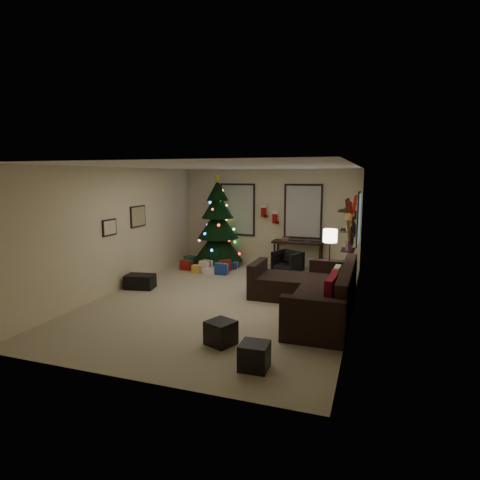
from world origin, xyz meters
name	(u,v)px	position (x,y,z in m)	size (l,w,h in m)	color
floor	(226,299)	(0.00, 0.00, 0.00)	(7.00, 7.00, 0.00)	tan
ceiling	(225,166)	(0.00, 0.00, 2.70)	(7.00, 7.00, 0.00)	white
wall_back	(270,217)	(0.00, 3.50, 1.35)	(5.00, 5.00, 0.00)	beige
wall_front	(122,274)	(0.00, -3.50, 1.35)	(5.00, 5.00, 0.00)	beige
wall_left	(120,229)	(-2.50, 0.00, 1.35)	(7.00, 7.00, 0.00)	beige
wall_right	(354,241)	(2.50, 0.00, 1.35)	(7.00, 7.00, 0.00)	beige
window_back_left	(238,210)	(-0.95, 3.47, 1.55)	(1.05, 0.06, 1.50)	#728CB2
window_back_right	(303,211)	(0.95, 3.47, 1.55)	(1.05, 0.06, 1.50)	#728CB2
window_right_wall	(359,219)	(2.47, 2.55, 1.50)	(0.06, 0.90, 1.30)	#728CB2
christmas_tree	(218,227)	(-1.36, 2.95, 1.08)	(1.41, 1.41, 2.61)	black
presents	(211,266)	(-1.27, 2.22, 0.12)	(1.50, 1.01, 0.30)	#14591E
sofa	(314,294)	(1.81, -0.09, 0.30)	(2.09, 3.02, 0.92)	black
pillow_red_a	(330,292)	(2.21, -1.00, 0.64)	(0.12, 0.47, 0.47)	maroon
pillow_red_b	(334,284)	(2.21, -0.47, 0.64)	(0.11, 0.42, 0.42)	maroon
pillow_cream	(337,276)	(2.21, 0.15, 0.63)	(0.11, 0.38, 0.38)	beige
ottoman_near	(221,333)	(0.73, -2.13, 0.18)	(0.38, 0.38, 0.36)	black
ottoman_far	(254,356)	(1.43, -2.72, 0.18)	(0.37, 0.37, 0.35)	black
desk	(298,245)	(0.88, 3.22, 0.67)	(1.40, 0.50, 0.76)	black
desk_chair	(288,262)	(0.73, 2.57, 0.30)	(0.58, 0.55, 0.60)	black
bookshelf	(349,244)	(2.30, 1.87, 0.97)	(0.30, 0.59, 2.01)	black
potted_plant	(350,209)	(2.30, 1.63, 1.80)	(0.43, 0.37, 0.48)	#4C4C4C
floor_lamp	(330,240)	(1.95, 1.10, 1.17)	(0.30, 0.30, 1.40)	black
art_map	(138,216)	(-2.48, 0.69, 1.57)	(0.04, 0.60, 0.50)	black
art_abstract	(109,227)	(-2.48, -0.40, 1.44)	(0.04, 0.45, 0.35)	black
gallery	(353,229)	(2.48, -0.07, 1.57)	(0.03, 1.25, 0.54)	black
garland	(353,205)	(2.45, -0.03, 2.00)	(0.08, 1.90, 0.30)	#A5140C
stocking_left	(264,211)	(-0.14, 3.38, 1.54)	(0.20, 0.05, 0.36)	#990F0C
stocking_right	(275,217)	(0.19, 3.38, 1.38)	(0.20, 0.05, 0.36)	#990F0C
storage_bin	(140,282)	(-2.12, 0.12, 0.16)	(0.63, 0.42, 0.31)	black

